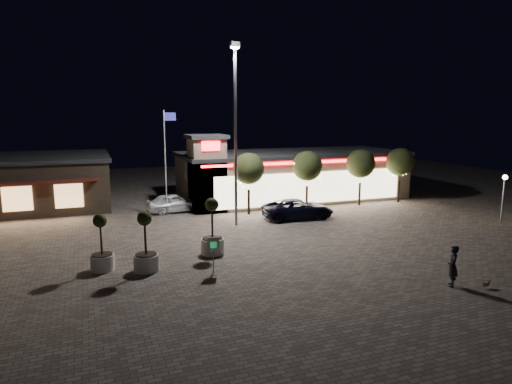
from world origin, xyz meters
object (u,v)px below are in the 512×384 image
object	(u,v)px
pickup_truck	(298,209)
pedestrian	(453,266)
planter_mid	(146,253)
valet_sign	(213,248)
planter_left	(102,253)
white_sedan	(174,203)

from	to	relation	value
pickup_truck	pedestrian	distance (m)	14.62
planter_mid	valet_sign	world-z (taller)	planter_mid
valet_sign	planter_mid	bearing A→B (deg)	156.44
pickup_truck	planter_left	xyz separation A→B (m)	(-14.09, -6.81, 0.15)
planter_left	valet_sign	bearing A→B (deg)	-23.35
planter_left	pedestrian	bearing A→B (deg)	-27.74
pickup_truck	planter_left	world-z (taller)	planter_left
pedestrian	valet_sign	distance (m)	11.17
pedestrian	planter_left	distance (m)	16.75
pickup_truck	white_sedan	bearing A→B (deg)	60.50
pickup_truck	valet_sign	distance (m)	12.72
pickup_truck	pedestrian	bearing A→B (deg)	-173.11
pickup_truck	planter_mid	distance (m)	14.28
pedestrian	planter_left	size ratio (longest dim) A/B	0.65
valet_sign	planter_left	bearing A→B (deg)	156.65
white_sedan	pedestrian	bearing A→B (deg)	-161.23
white_sedan	valet_sign	size ratio (longest dim) A/B	2.47
planter_mid	valet_sign	size ratio (longest dim) A/B	1.71
pedestrian	planter_left	xyz separation A→B (m)	(-14.82, 7.80, -0.05)
planter_left	planter_mid	size ratio (longest dim) A/B	0.95
valet_sign	white_sedan	bearing A→B (deg)	87.21
planter_left	pickup_truck	bearing A→B (deg)	25.78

